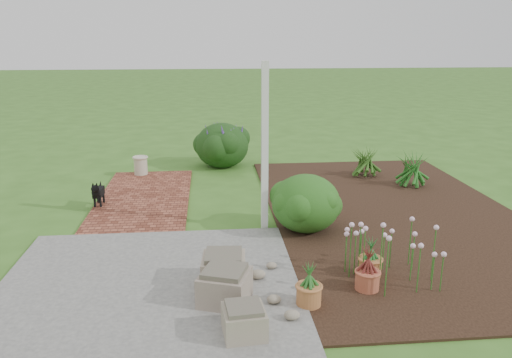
{
  "coord_description": "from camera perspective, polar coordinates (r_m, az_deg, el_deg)",
  "views": [
    {
      "loc": [
        -0.5,
        -6.98,
        2.81
      ],
      "look_at": [
        0.2,
        0.4,
        0.7
      ],
      "focal_mm": 35.0,
      "sensor_mm": 36.0,
      "label": 1
    }
  ],
  "objects": [
    {
      "name": "ground",
      "position": [
        7.54,
        -1.23,
        -5.99
      ],
      "size": [
        80.0,
        80.0,
        0.0
      ],
      "primitive_type": "plane",
      "color": "#37641F",
      "rests_on": "ground"
    },
    {
      "name": "concrete_patio",
      "position": [
        5.98,
        -12.27,
        -12.35
      ],
      "size": [
        3.5,
        3.5,
        0.04
      ],
      "primitive_type": "cube",
      "color": "#5D5D5B",
      "rests_on": "ground"
    },
    {
      "name": "brick_path",
      "position": [
        9.24,
        -12.62,
        -2.07
      ],
      "size": [
        1.6,
        3.5,
        0.04
      ],
      "primitive_type": "cube",
      "color": "brown",
      "rests_on": "ground"
    },
    {
      "name": "garden_bed",
      "position": [
        8.53,
        15.54,
        -3.84
      ],
      "size": [
        4.0,
        7.0,
        0.03
      ],
      "primitive_type": "cube",
      "color": "black",
      "rests_on": "ground"
    },
    {
      "name": "veranda_post",
      "position": [
        7.29,
        1.01,
        3.53
      ],
      "size": [
        0.1,
        0.1,
        2.5
      ],
      "primitive_type": "cube",
      "color": "white",
      "rests_on": "ground"
    },
    {
      "name": "stone_trough_near",
      "position": [
        4.99,
        -1.37,
        -16.01
      ],
      "size": [
        0.44,
        0.44,
        0.27
      ],
      "primitive_type": "cube",
      "rotation": [
        0.0,
        0.0,
        0.09
      ],
      "color": "gray",
      "rests_on": "concrete_patio"
    },
    {
      "name": "stone_trough_mid",
      "position": [
        5.53,
        -3.58,
        -12.25
      ],
      "size": [
        0.64,
        0.64,
        0.34
      ],
      "primitive_type": "cube",
      "rotation": [
        0.0,
        0.0,
        -0.33
      ],
      "color": "gray",
      "rests_on": "concrete_patio"
    },
    {
      "name": "stone_trough_far",
      "position": [
        5.9,
        -3.7,
        -10.38
      ],
      "size": [
        0.53,
        0.53,
        0.33
      ],
      "primitive_type": "cube",
      "rotation": [
        0.0,
        0.0,
        -0.08
      ],
      "color": "gray",
      "rests_on": "concrete_patio"
    },
    {
      "name": "black_dog",
      "position": [
        8.88,
        -17.62,
        -1.41
      ],
      "size": [
        0.15,
        0.47,
        0.41
      ],
      "rotation": [
        0.0,
        0.0,
        -0.04
      ],
      "color": "black",
      "rests_on": "brick_path"
    },
    {
      "name": "cream_ceramic_urn",
      "position": [
        10.7,
        -13.04,
        1.51
      ],
      "size": [
        0.35,
        0.35,
        0.37
      ],
      "primitive_type": "cylinder",
      "rotation": [
        0.0,
        0.0,
        0.3
      ],
      "color": "beige",
      "rests_on": "brick_path"
    },
    {
      "name": "evergreen_shrub",
      "position": [
        7.43,
        5.73,
        -2.6
      ],
      "size": [
        1.33,
        1.33,
        0.87
      ],
      "primitive_type": "ellipsoid",
      "rotation": [
        0.0,
        0.0,
        -0.38
      ],
      "color": "#113912",
      "rests_on": "garden_bed"
    },
    {
      "name": "agapanthus_clump_back",
      "position": [
        10.04,
        17.43,
        1.38
      ],
      "size": [
        1.13,
        1.13,
        0.78
      ],
      "primitive_type": null,
      "rotation": [
        0.0,
        0.0,
        0.4
      ],
      "color": "#144215",
      "rests_on": "garden_bed"
    },
    {
      "name": "agapanthus_clump_front",
      "position": [
        10.53,
        12.35,
        2.22
      ],
      "size": [
        0.87,
        0.87,
        0.72
      ],
      "primitive_type": null,
      "rotation": [
        0.0,
        0.0,
        -0.08
      ],
      "color": "#193C12",
      "rests_on": "garden_bed"
    },
    {
      "name": "pink_flower_patch",
      "position": [
        6.19,
        15.15,
        -7.74
      ],
      "size": [
        1.31,
        1.31,
        0.72
      ],
      "primitive_type": null,
      "rotation": [
        0.0,
        0.0,
        0.19
      ],
      "color": "#113D0F",
      "rests_on": "garden_bed"
    },
    {
      "name": "terracotta_pot_bronze",
      "position": [
        5.95,
        12.6,
        -11.2
      ],
      "size": [
        0.3,
        0.3,
        0.22
      ],
      "primitive_type": "cylinder",
      "rotation": [
        0.0,
        0.0,
        0.09
      ],
      "color": "#AC553A",
      "rests_on": "garden_bed"
    },
    {
      "name": "terracotta_pot_small_left",
      "position": [
        6.27,
        12.9,
        -9.74
      ],
      "size": [
        0.34,
        0.34,
        0.22
      ],
      "primitive_type": "cylinder",
      "rotation": [
        0.0,
        0.0,
        -0.29
      ],
      "color": "#B16E3B",
      "rests_on": "garden_bed"
    },
    {
      "name": "terracotta_pot_small_right",
      "position": [
        5.53,
        6.05,
        -13.04
      ],
      "size": [
        0.32,
        0.32,
        0.23
      ],
      "primitive_type": "cylinder",
      "rotation": [
        0.0,
        0.0,
        -0.23
      ],
      "color": "#AC6B3A",
      "rests_on": "garden_bed"
    },
    {
      "name": "purple_flowering_bush",
      "position": [
        11.2,
        -3.91,
        3.99
      ],
      "size": [
        1.35,
        1.35,
        1.01
      ],
      "primitive_type": "ellipsoid",
      "rotation": [
        0.0,
        0.0,
        -0.15
      ],
      "color": "black",
      "rests_on": "ground"
    }
  ]
}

